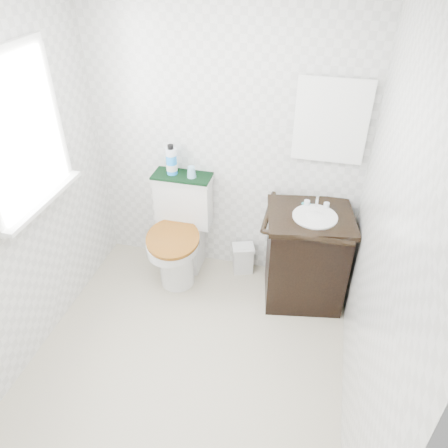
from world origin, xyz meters
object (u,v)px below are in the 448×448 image
at_px(vanity, 306,255).
at_px(mouthwash_bottle, 171,161).
at_px(toilet, 181,236).
at_px(trash_bin, 243,258).
at_px(cup, 191,172).

bearing_deg(vanity, mouthwash_bottle, 170.48).
xyz_separation_m(toilet, trash_bin, (0.53, 0.14, -0.25)).
distance_m(toilet, mouthwash_bottle, 0.66).
bearing_deg(vanity, cup, 170.02).
height_order(vanity, trash_bin, vanity).
bearing_deg(trash_bin, mouthwash_bottle, -179.72).
bearing_deg(mouthwash_bottle, vanity, -9.52).
xyz_separation_m(toilet, mouthwash_bottle, (-0.08, 0.13, 0.64)).
bearing_deg(toilet, vanity, -3.15).
relative_size(trash_bin, cup, 2.98).
height_order(trash_bin, mouthwash_bottle, mouthwash_bottle).
height_order(toilet, vanity, vanity).
bearing_deg(vanity, toilet, 176.85).
bearing_deg(toilet, trash_bin, 14.67).
bearing_deg(vanity, trash_bin, 160.11).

